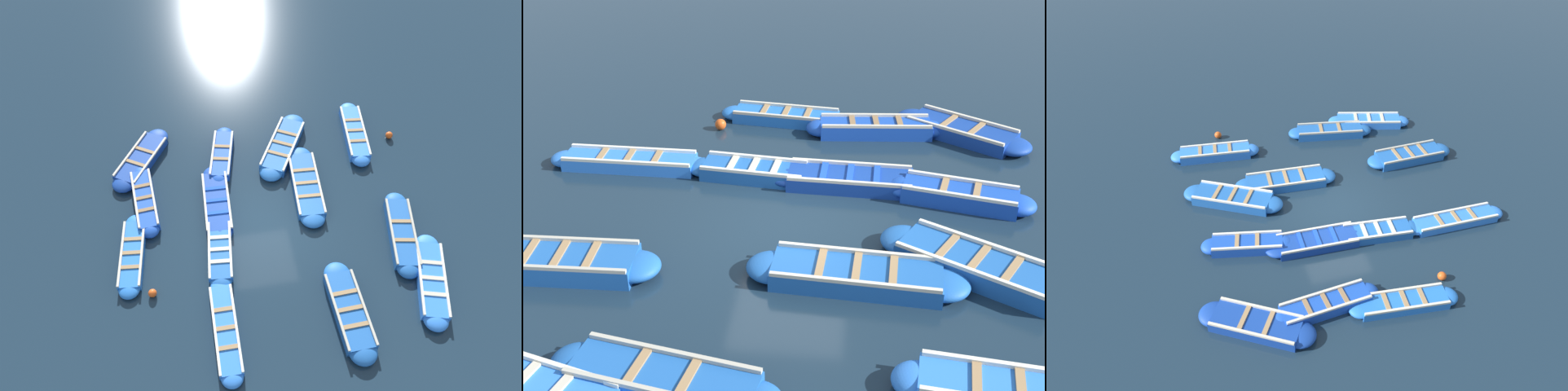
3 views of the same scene
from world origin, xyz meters
TOP-DOWN VIEW (x-y plane):
  - ground_plane at (0.00, 0.00)m, footprint 120.00×120.00m
  - boat_end_of_row at (3.90, 4.38)m, footprint 3.56×2.69m
  - boat_alongside at (-3.98, -2.16)m, footprint 3.74×1.08m
  - boat_inner_gap at (-1.37, -4.87)m, footprint 3.79×1.46m
  - boat_tucked at (1.75, 4.29)m, footprint 3.55×1.02m
  - boat_broadside at (3.53, 1.10)m, footprint 3.23×1.37m
  - boat_outer_right at (-0.97, 1.74)m, footprint 3.19×1.05m
  - boat_outer_left at (-3.90, 1.92)m, footprint 3.78×0.78m
  - boat_stern_in at (1.41, -1.95)m, footprint 4.07×1.22m
  - boat_near_quay at (3.81, -4.60)m, footprint 3.75×1.15m
  - boat_bow_out at (3.60, -1.44)m, footprint 3.86×2.74m
  - boat_centre at (1.19, 1.59)m, footprint 3.69×1.06m
  - boat_far_corner at (-0.57, 4.82)m, footprint 3.52×1.08m
  - boat_drifting at (-3.37, -5.23)m, footprint 3.79×1.79m
  - buoy_orange_near at (-2.19, 4.19)m, footprint 0.29×0.29m
  - buoy_yellow_far at (3.49, -6.04)m, footprint 0.30×0.30m

SIDE VIEW (x-z plane):
  - ground_plane at x=0.00m, z-range 0.00..0.00m
  - buoy_orange_near at x=-2.19m, z-range 0.00..0.29m
  - boat_far_corner at x=-0.57m, z-range -0.03..0.33m
  - buoy_yellow_far at x=3.49m, z-range 0.00..0.30m
  - boat_outer_left at x=-3.90m, z-range -0.03..0.33m
  - boat_centre at x=1.19m, z-range -0.03..0.35m
  - boat_outer_right at x=-0.97m, z-range -0.03..0.35m
  - boat_end_of_row at x=3.90m, z-range -0.03..0.37m
  - boat_drifting at x=-3.37m, z-range -0.03..0.38m
  - boat_stern_in at x=1.41m, z-range -0.03..0.39m
  - boat_broadside at x=3.53m, z-range -0.03..0.40m
  - boat_inner_gap at x=-1.37m, z-range -0.03..0.40m
  - boat_tucked at x=1.75m, z-range -0.03..0.40m
  - boat_bow_out at x=3.60m, z-range -0.03..0.41m
  - boat_alongside at x=-3.98m, z-range -0.03..0.41m
  - boat_near_quay at x=3.81m, z-range -0.03..0.41m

